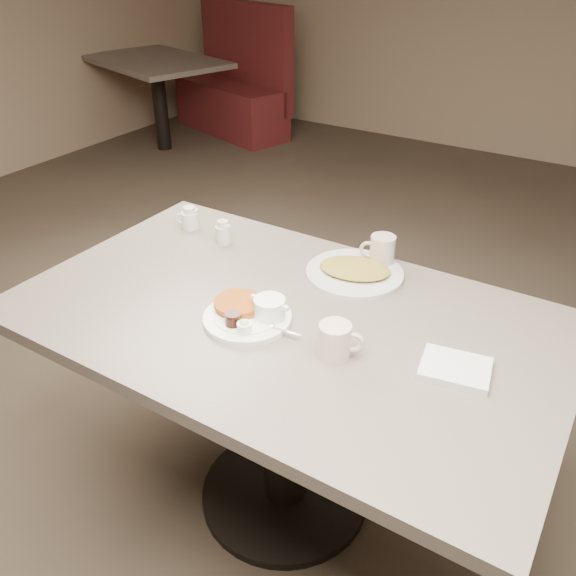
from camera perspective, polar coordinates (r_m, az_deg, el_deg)
The scene contains 10 objects.
room at distance 1.36m, azimuth -0.48°, elevation 20.87°, with size 7.04×8.04×2.84m.
diner_table at distance 1.72m, azimuth -0.36°, elevation -7.15°, with size 1.50×0.90×0.75m.
main_plate at distance 1.58m, azimuth -3.69°, elevation -2.41°, with size 0.29×0.24×0.07m.
coffee_mug_near at distance 1.44m, azimuth 4.66°, elevation -5.07°, with size 0.12×0.10×0.09m.
napkin at distance 1.46m, azimuth 15.94°, elevation -7.53°, with size 0.18×0.16×0.02m.
coffee_mug_far at distance 1.84m, azimuth 9.06°, elevation 3.57°, with size 0.12×0.10×0.10m.
creamer_left at distance 2.10m, azimuth -9.52°, elevation 6.66°, with size 0.09×0.06×0.08m.
creamer_right at distance 1.98m, azimuth -6.32°, elevation 5.36°, with size 0.07×0.06×0.08m.
hash_plate at distance 1.79m, azimuth 6.49°, elevation 1.60°, with size 0.36×0.36×0.04m.
booth_back_left at distance 5.69m, azimuth -5.85°, elevation 18.76°, with size 1.53×1.67×1.12m.
Camera 1 is at (0.72, -1.13, 1.65)m, focal length 36.60 mm.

